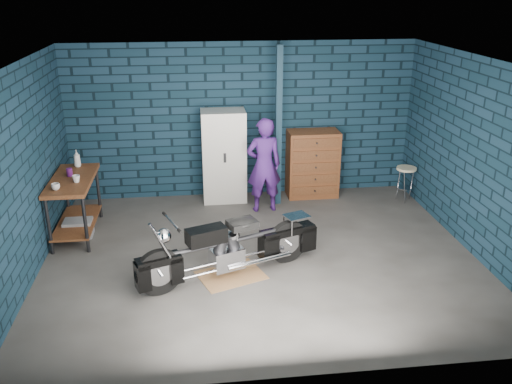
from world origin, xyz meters
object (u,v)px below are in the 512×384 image
at_px(motorcycle, 230,243).
at_px(shop_stool, 405,184).
at_px(workbench, 75,207).
at_px(locker, 224,156).
at_px(tool_chest, 313,164).
at_px(person, 264,165).
at_px(storage_bin, 78,228).

height_order(motorcycle, shop_stool, motorcycle).
height_order(workbench, locker, locker).
relative_size(workbench, tool_chest, 1.18).
xyz_separation_m(person, tool_chest, (0.95, 0.56, -0.20)).
height_order(workbench, shop_stool, workbench).
relative_size(storage_bin, shop_stool, 0.67).
xyz_separation_m(tool_chest, shop_stool, (1.56, -0.45, -0.29)).
relative_size(locker, shop_stool, 2.59).
xyz_separation_m(storage_bin, tool_chest, (3.88, 1.23, 0.47)).
distance_m(motorcycle, shop_stool, 3.94).
xyz_separation_m(motorcycle, storage_bin, (-2.21, 1.47, -0.34)).
relative_size(storage_bin, locker, 0.26).
bearing_deg(workbench, tool_chest, 16.51).
distance_m(workbench, storage_bin, 0.33).
bearing_deg(locker, motorcycle, -92.14).
xyz_separation_m(motorcycle, locker, (0.10, 2.69, 0.33)).
distance_m(motorcycle, locker, 2.71).
relative_size(storage_bin, tool_chest, 0.35).
bearing_deg(storage_bin, tool_chest, 17.52).
bearing_deg(storage_bin, person, 12.83).
bearing_deg(storage_bin, motorcycle, -33.62).
relative_size(motorcycle, locker, 1.34).
distance_m(storage_bin, shop_stool, 5.50).
xyz_separation_m(workbench, person, (2.95, 0.60, 0.34)).
distance_m(storage_bin, tool_chest, 4.10).
xyz_separation_m(locker, tool_chest, (1.57, 0.00, -0.21)).
bearing_deg(workbench, shop_stool, 7.37).
bearing_deg(storage_bin, locker, 27.98).
bearing_deg(locker, workbench, -153.58).
bearing_deg(shop_stool, workbench, -172.63).
xyz_separation_m(motorcycle, tool_chest, (1.68, 2.69, 0.12)).
bearing_deg(locker, tool_chest, 0.00).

